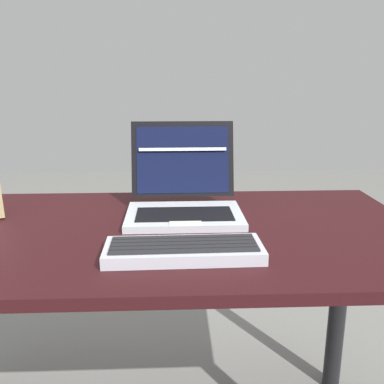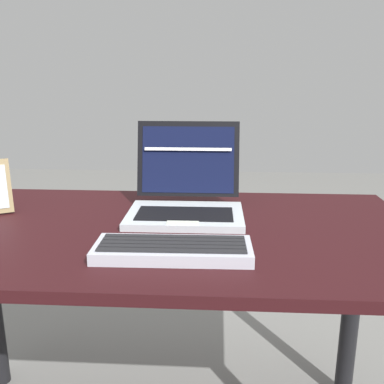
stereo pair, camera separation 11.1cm
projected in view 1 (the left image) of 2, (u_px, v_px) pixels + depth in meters
name	position (u px, v px, depth m)	size (l,w,h in m)	color
desk	(154.00, 270.00, 1.12)	(1.36, 0.70, 0.73)	black
laptop_front	(184.00, 197.00, 1.18)	(0.31, 0.27, 0.25)	#B3BCC3
external_keyboard	(184.00, 250.00, 0.91)	(0.34, 0.13, 0.03)	#B0B2C0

